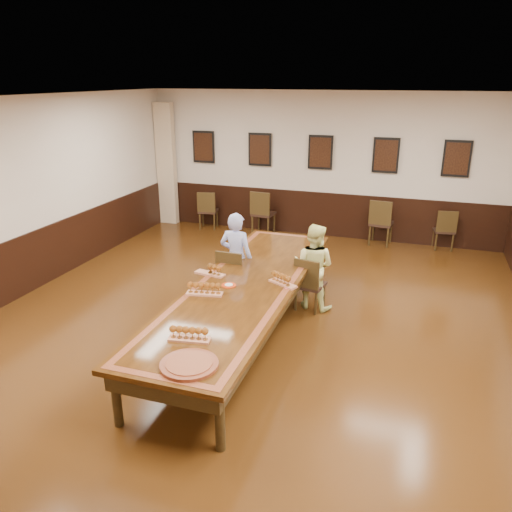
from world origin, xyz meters
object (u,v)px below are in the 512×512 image
(person_man, at_px, (236,258))
(carved_platter, at_px, (189,364))
(spare_chair_d, at_px, (444,229))
(person_woman, at_px, (314,266))
(chair_man, at_px, (234,276))
(chair_woman, at_px, (311,283))
(spare_chair_a, at_px, (208,210))
(spare_chair_b, at_px, (263,212))
(conference_table, at_px, (245,294))
(spare_chair_c, at_px, (381,222))

(person_man, height_order, carved_platter, person_man)
(spare_chair_d, height_order, person_woman, person_woman)
(chair_man, height_order, chair_woman, chair_man)
(spare_chair_a, height_order, spare_chair_b, spare_chair_b)
(person_man, relative_size, person_woman, 1.09)
(spare_chair_a, xyz_separation_m, spare_chair_b, (1.39, 0.01, 0.05))
(spare_chair_a, height_order, person_man, person_man)
(chair_man, relative_size, conference_table, 0.19)
(chair_woman, xyz_separation_m, person_man, (-1.20, -0.08, 0.31))
(chair_woman, distance_m, spare_chair_a, 4.90)
(chair_woman, bearing_deg, spare_chair_b, -51.38)
(person_woman, height_order, carved_platter, person_woman)
(carved_platter, bearing_deg, spare_chair_c, 79.59)
(spare_chair_b, relative_size, spare_chair_d, 1.17)
(spare_chair_c, relative_size, spare_chair_d, 1.16)
(chair_woman, bearing_deg, person_woman, -90.00)
(spare_chair_d, relative_size, conference_table, 0.17)
(spare_chair_d, distance_m, carved_platter, 7.43)
(carved_platter, bearing_deg, conference_table, 94.85)
(chair_woman, distance_m, person_woman, 0.26)
(carved_platter, bearing_deg, spare_chair_a, 112.34)
(spare_chair_d, height_order, conference_table, spare_chair_d)
(chair_man, height_order, spare_chair_a, chair_man)
(spare_chair_d, distance_m, person_woman, 4.20)
(spare_chair_a, relative_size, spare_chair_c, 0.91)
(person_man, height_order, person_woman, person_man)
(spare_chair_b, relative_size, person_man, 0.69)
(chair_woman, height_order, spare_chair_b, spare_chair_b)
(chair_man, distance_m, person_woman, 1.27)
(person_woman, relative_size, conference_table, 0.27)
(chair_man, height_order, spare_chair_d, chair_man)
(conference_table, relative_size, carved_platter, 6.93)
(chair_man, xyz_separation_m, spare_chair_d, (3.24, 3.95, -0.03))
(chair_woman, height_order, person_woman, person_woman)
(person_man, xyz_separation_m, carved_platter, (0.68, -3.12, 0.03))
(chair_man, relative_size, person_woman, 0.68)
(person_man, distance_m, conference_table, 1.12)
(person_woman, height_order, conference_table, person_woman)
(person_woman, xyz_separation_m, conference_table, (-0.72, -1.16, -0.07))
(spare_chair_b, xyz_separation_m, conference_table, (1.22, -4.68, 0.10))
(spare_chair_c, height_order, spare_chair_d, spare_chair_c)
(spare_chair_a, distance_m, conference_table, 5.35)
(spare_chair_a, bearing_deg, spare_chair_b, 168.32)
(chair_woman, xyz_separation_m, carved_platter, (-0.53, -3.20, 0.33))
(chair_man, bearing_deg, chair_woman, -169.17)
(chair_man, distance_m, carved_platter, 3.11)
(spare_chair_a, distance_m, spare_chair_d, 5.35)
(carved_platter, bearing_deg, spare_chair_d, 69.88)
(spare_chair_b, bearing_deg, chair_woman, 122.39)
(spare_chair_b, bearing_deg, chair_man, 105.02)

